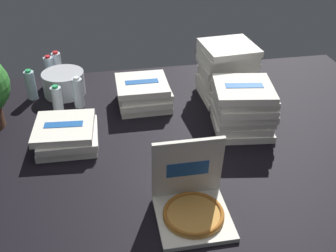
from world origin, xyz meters
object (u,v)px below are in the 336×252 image
(open_pizza_box, at_px, (192,202))
(pizza_stack_center_near, at_px, (143,93))
(water_bottle_3, at_px, (50,70))
(pizza_stack_right_near, at_px, (243,108))
(ice_bucket, at_px, (64,83))
(water_bottle_2, at_px, (57,101))
(water_bottle_0, at_px, (31,85))
(pizza_stack_right_far, at_px, (67,135))
(water_bottle_4, at_px, (57,66))
(pizza_stack_left_far, at_px, (227,71))
(water_bottle_1, at_px, (78,93))

(open_pizza_box, bearing_deg, pizza_stack_center_near, 94.68)
(pizza_stack_center_near, height_order, water_bottle_3, water_bottle_3)
(pizza_stack_right_near, relative_size, ice_bucket, 1.36)
(pizza_stack_right_near, relative_size, water_bottle_2, 1.82)
(water_bottle_0, bearing_deg, pizza_stack_right_far, -67.46)
(water_bottle_3, relative_size, water_bottle_4, 1.00)
(ice_bucket, relative_size, water_bottle_0, 1.34)
(water_bottle_2, height_order, water_bottle_3, same)
(ice_bucket, distance_m, water_bottle_2, 0.30)
(pizza_stack_left_far, distance_m, water_bottle_4, 1.29)
(water_bottle_3, bearing_deg, water_bottle_4, 53.59)
(water_bottle_3, height_order, water_bottle_4, same)
(pizza_stack_center_near, bearing_deg, pizza_stack_left_far, 1.66)
(pizza_stack_center_near, height_order, water_bottle_0, water_bottle_0)
(ice_bucket, relative_size, water_bottle_1, 1.34)
(pizza_stack_left_far, relative_size, pizza_stack_center_near, 1.06)
(pizza_stack_center_near, bearing_deg, water_bottle_0, 163.52)
(pizza_stack_left_far, height_order, water_bottle_2, pizza_stack_left_far)
(pizza_stack_center_near, height_order, pizza_stack_right_near, pizza_stack_right_near)
(pizza_stack_left_far, distance_m, water_bottle_3, 1.31)
(open_pizza_box, distance_m, pizza_stack_left_far, 1.22)
(pizza_stack_right_far, height_order, water_bottle_3, water_bottle_3)
(pizza_stack_left_far, distance_m, water_bottle_2, 1.16)
(water_bottle_4, bearing_deg, pizza_stack_right_far, -84.49)
(open_pizza_box, relative_size, pizza_stack_center_near, 0.99)
(open_pizza_box, relative_size, water_bottle_2, 1.65)
(pizza_stack_left_far, height_order, water_bottle_4, pizza_stack_left_far)
(open_pizza_box, bearing_deg, pizza_stack_right_near, 54.93)
(pizza_stack_right_far, bearing_deg, water_bottle_3, 99.47)
(water_bottle_3, distance_m, water_bottle_4, 0.09)
(pizza_stack_center_near, relative_size, pizza_stack_right_far, 0.98)
(pizza_stack_center_near, relative_size, water_bottle_3, 1.66)
(pizza_stack_right_far, bearing_deg, ice_bucket, 92.96)
(pizza_stack_center_near, distance_m, water_bottle_3, 0.79)
(ice_bucket, distance_m, water_bottle_0, 0.23)
(ice_bucket, bearing_deg, open_pizza_box, -64.91)
(pizza_stack_right_near, relative_size, water_bottle_1, 1.82)
(water_bottle_1, bearing_deg, water_bottle_2, -142.94)
(pizza_stack_center_near, height_order, ice_bucket, pizza_stack_center_near)
(ice_bucket, bearing_deg, water_bottle_3, 118.66)
(pizza_stack_left_far, bearing_deg, pizza_stack_center_near, -178.34)
(open_pizza_box, bearing_deg, pizza_stack_left_far, 65.66)
(pizza_stack_right_near, xyz_separation_m, water_bottle_4, (-1.15, 0.93, -0.05))
(pizza_stack_left_far, xyz_separation_m, pizza_stack_right_far, (-1.09, -0.41, -0.13))
(open_pizza_box, height_order, water_bottle_4, open_pizza_box)
(open_pizza_box, relative_size, water_bottle_1, 1.65)
(open_pizza_box, height_order, pizza_stack_center_near, open_pizza_box)
(pizza_stack_center_near, distance_m, water_bottle_1, 0.44)
(pizza_stack_left_far, bearing_deg, ice_bucket, 168.05)
(pizza_stack_left_far, relative_size, water_bottle_4, 1.77)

